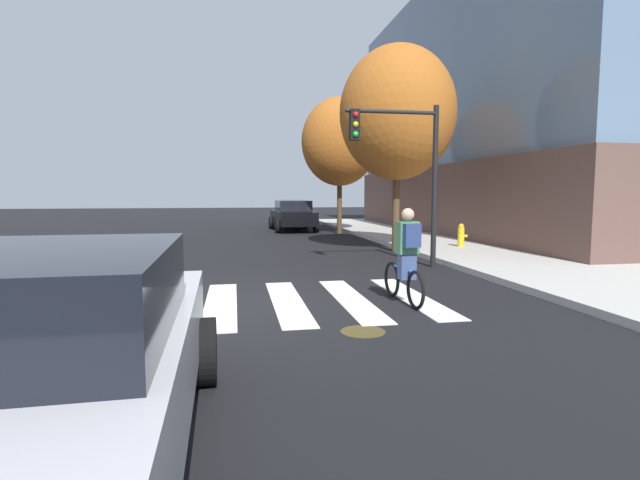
{
  "coord_description": "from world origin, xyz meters",
  "views": [
    {
      "loc": [
        -0.06,
        -8.41,
        1.93
      ],
      "look_at": [
        1.55,
        0.58,
        1.05
      ],
      "focal_mm": 26.8,
      "sensor_mm": 36.0,
      "label": 1
    }
  ],
  "objects_px": {
    "sedan_mid": "(293,215)",
    "sedan_far": "(292,212)",
    "cyclist": "(406,257)",
    "manhole_cover": "(363,331)",
    "traffic_light_near": "(405,158)",
    "sedan_near": "(44,364)",
    "fire_hydrant": "(461,235)",
    "street_tree_near": "(397,113)",
    "street_tree_mid": "(340,142)"
  },
  "relations": [
    {
      "from": "sedan_far",
      "to": "cyclist",
      "type": "height_order",
      "value": "cyclist"
    },
    {
      "from": "manhole_cover",
      "to": "sedan_far",
      "type": "bearing_deg",
      "value": 85.66
    },
    {
      "from": "sedan_mid",
      "to": "traffic_light_near",
      "type": "relative_size",
      "value": 1.11
    },
    {
      "from": "cyclist",
      "to": "fire_hydrant",
      "type": "xyz_separation_m",
      "value": [
        4.63,
        7.18,
        -0.31
      ]
    },
    {
      "from": "traffic_light_near",
      "to": "street_tree_mid",
      "type": "bearing_deg",
      "value": 86.15
    },
    {
      "from": "traffic_light_near",
      "to": "street_tree_mid",
      "type": "relative_size",
      "value": 0.64
    },
    {
      "from": "street_tree_near",
      "to": "street_tree_mid",
      "type": "height_order",
      "value": "street_tree_near"
    },
    {
      "from": "cyclist",
      "to": "sedan_near",
      "type": "bearing_deg",
      "value": -132.7
    },
    {
      "from": "fire_hydrant",
      "to": "cyclist",
      "type": "bearing_deg",
      "value": -122.83
    },
    {
      "from": "manhole_cover",
      "to": "sedan_mid",
      "type": "bearing_deg",
      "value": 86.1
    },
    {
      "from": "manhole_cover",
      "to": "fire_hydrant",
      "type": "height_order",
      "value": "fire_hydrant"
    },
    {
      "from": "manhole_cover",
      "to": "street_tree_near",
      "type": "bearing_deg",
      "value": 68.2
    },
    {
      "from": "sedan_far",
      "to": "street_tree_near",
      "type": "distance_m",
      "value": 15.11
    },
    {
      "from": "street_tree_near",
      "to": "street_tree_mid",
      "type": "bearing_deg",
      "value": 91.91
    },
    {
      "from": "sedan_far",
      "to": "street_tree_near",
      "type": "height_order",
      "value": "street_tree_near"
    },
    {
      "from": "cyclist",
      "to": "fire_hydrant",
      "type": "relative_size",
      "value": 2.19
    },
    {
      "from": "sedan_mid",
      "to": "cyclist",
      "type": "bearing_deg",
      "value": -90.29
    },
    {
      "from": "sedan_mid",
      "to": "cyclist",
      "type": "xyz_separation_m",
      "value": [
        -0.09,
        -17.17,
        0.02
      ]
    },
    {
      "from": "cyclist",
      "to": "sedan_mid",
      "type": "bearing_deg",
      "value": 89.71
    },
    {
      "from": "sedan_far",
      "to": "traffic_light_near",
      "type": "relative_size",
      "value": 1.1
    },
    {
      "from": "sedan_mid",
      "to": "street_tree_mid",
      "type": "distance_m",
      "value": 4.7
    },
    {
      "from": "sedan_near",
      "to": "sedan_mid",
      "type": "height_order",
      "value": "sedan_near"
    },
    {
      "from": "manhole_cover",
      "to": "street_tree_near",
      "type": "height_order",
      "value": "street_tree_near"
    },
    {
      "from": "sedan_near",
      "to": "sedan_mid",
      "type": "distance_m",
      "value": 22.14
    },
    {
      "from": "traffic_light_near",
      "to": "street_tree_mid",
      "type": "xyz_separation_m",
      "value": [
        0.74,
        11.06,
        1.58
      ]
    },
    {
      "from": "manhole_cover",
      "to": "cyclist",
      "type": "bearing_deg",
      "value": 51.78
    },
    {
      "from": "sedan_near",
      "to": "sedan_mid",
      "type": "xyz_separation_m",
      "value": [
        4.28,
        21.72,
        -0.0
      ]
    },
    {
      "from": "street_tree_mid",
      "to": "traffic_light_near",
      "type": "bearing_deg",
      "value": -93.85
    },
    {
      "from": "cyclist",
      "to": "street_tree_mid",
      "type": "bearing_deg",
      "value": 81.93
    },
    {
      "from": "manhole_cover",
      "to": "traffic_light_near",
      "type": "xyz_separation_m",
      "value": [
        2.57,
        5.42,
        2.86
      ]
    },
    {
      "from": "manhole_cover",
      "to": "cyclist",
      "type": "xyz_separation_m",
      "value": [
        1.19,
        1.51,
        0.84
      ]
    },
    {
      "from": "manhole_cover",
      "to": "street_tree_near",
      "type": "relative_size",
      "value": 0.09
    },
    {
      "from": "fire_hydrant",
      "to": "street_tree_near",
      "type": "height_order",
      "value": "street_tree_near"
    },
    {
      "from": "cyclist",
      "to": "street_tree_mid",
      "type": "height_order",
      "value": "street_tree_mid"
    },
    {
      "from": "sedan_near",
      "to": "traffic_light_near",
      "type": "bearing_deg",
      "value": 56.63
    },
    {
      "from": "street_tree_near",
      "to": "street_tree_mid",
      "type": "relative_size",
      "value": 1.03
    },
    {
      "from": "manhole_cover",
      "to": "sedan_far",
      "type": "xyz_separation_m",
      "value": [
        1.78,
        23.44,
        0.8
      ]
    },
    {
      "from": "sedan_far",
      "to": "fire_hydrant",
      "type": "relative_size",
      "value": 5.91
    },
    {
      "from": "sedan_near",
      "to": "fire_hydrant",
      "type": "bearing_deg",
      "value": 53.03
    },
    {
      "from": "fire_hydrant",
      "to": "sedan_far",
      "type": "bearing_deg",
      "value": 105.32
    },
    {
      "from": "sedan_mid",
      "to": "sedan_far",
      "type": "relative_size",
      "value": 1.01
    },
    {
      "from": "sedan_near",
      "to": "street_tree_mid",
      "type": "relative_size",
      "value": 0.71
    },
    {
      "from": "traffic_light_near",
      "to": "street_tree_near",
      "type": "height_order",
      "value": "street_tree_near"
    },
    {
      "from": "sedan_mid",
      "to": "sedan_far",
      "type": "distance_m",
      "value": 4.78
    },
    {
      "from": "sedan_near",
      "to": "traffic_light_near",
      "type": "height_order",
      "value": "traffic_light_near"
    },
    {
      "from": "manhole_cover",
      "to": "street_tree_mid",
      "type": "relative_size",
      "value": 0.1
    },
    {
      "from": "sedan_mid",
      "to": "traffic_light_near",
      "type": "distance_m",
      "value": 13.48
    },
    {
      "from": "traffic_light_near",
      "to": "fire_hydrant",
      "type": "distance_m",
      "value": 5.17
    },
    {
      "from": "fire_hydrant",
      "to": "street_tree_mid",
      "type": "distance_m",
      "value": 9.07
    },
    {
      "from": "sedan_far",
      "to": "fire_hydrant",
      "type": "height_order",
      "value": "sedan_far"
    }
  ]
}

